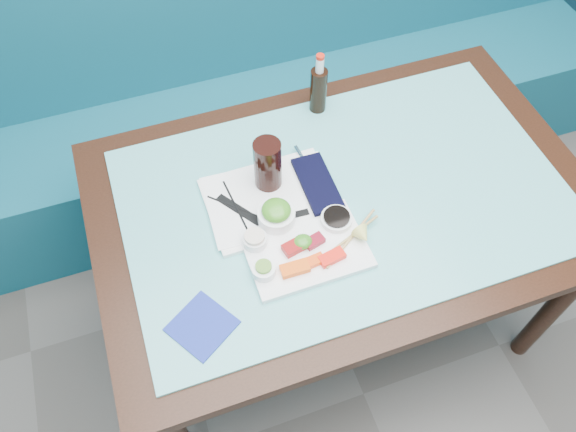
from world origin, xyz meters
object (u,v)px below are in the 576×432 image
object	(u,v)px
dining_table	(342,214)
serving_tray	(271,200)
seaweed_bowl	(276,216)
sashimi_plate	(306,249)
cola_glass	(268,164)
cola_bottle_body	(318,90)
booth_bench	(260,98)
blue_napkin	(202,326)

from	to	relation	value
dining_table	serving_tray	bearing A→B (deg)	166.31
serving_tray	seaweed_bowl	world-z (taller)	seaweed_bowl
sashimi_plate	cola_glass	size ratio (longest dim) A/B	1.97
serving_tray	cola_bottle_body	size ratio (longest dim) A/B	2.39
booth_bench	serving_tray	bearing A→B (deg)	-104.16
sashimi_plate	seaweed_bowl	bearing A→B (deg)	112.45
seaweed_bowl	dining_table	bearing A→B (deg)	7.19
dining_table	blue_napkin	distance (m)	0.54
seaweed_bowl	cola_bottle_body	xyz separation A→B (m)	(0.26, 0.37, 0.04)
cola_glass	booth_bench	bearing A→B (deg)	75.56
dining_table	seaweed_bowl	size ratio (longest dim) A/B	13.88
dining_table	blue_napkin	bearing A→B (deg)	-152.17
dining_table	serving_tray	distance (m)	0.23
dining_table	seaweed_bowl	distance (m)	0.25
serving_tray	seaweed_bowl	bearing A→B (deg)	-98.50
blue_napkin	booth_bench	bearing A→B (deg)	66.55
sashimi_plate	booth_bench	bearing A→B (deg)	79.91
dining_table	cola_bottle_body	xyz separation A→B (m)	(0.05, 0.34, 0.16)
booth_bench	sashimi_plate	size ratio (longest dim) A/B	9.73
cola_bottle_body	blue_napkin	size ratio (longest dim) A/B	1.11
booth_bench	seaweed_bowl	bearing A→B (deg)	-103.60
serving_tray	blue_napkin	world-z (taller)	serving_tray
dining_table	serving_tray	size ratio (longest dim) A/B	3.97
booth_bench	dining_table	bearing A→B (deg)	-90.00
booth_bench	seaweed_bowl	distance (m)	0.98
cola_glass	sashimi_plate	bearing A→B (deg)	-84.05
dining_table	cola_glass	bearing A→B (deg)	151.34
booth_bench	blue_napkin	distance (m)	1.25
cola_bottle_body	blue_napkin	bearing A→B (deg)	-131.33
seaweed_bowl	cola_bottle_body	distance (m)	0.45
seaweed_bowl	blue_napkin	xyz separation A→B (m)	(-0.26, -0.22, -0.03)
booth_bench	blue_napkin	xyz separation A→B (m)	(-0.47, -1.09, 0.39)
cola_bottle_body	blue_napkin	distance (m)	0.79
serving_tray	booth_bench	bearing A→B (deg)	74.93
dining_table	cola_glass	world-z (taller)	cola_glass
dining_table	cola_bottle_body	size ratio (longest dim) A/B	9.49
booth_bench	cola_bottle_body	distance (m)	0.68
sashimi_plate	cola_bottle_body	xyz separation A→B (m)	(0.21, 0.48, 0.07)
cola_bottle_body	cola_glass	bearing A→B (deg)	-134.84
booth_bench	serving_tray	xyz separation A→B (m)	(-0.20, -0.79, 0.39)
booth_bench	cola_glass	distance (m)	0.90
booth_bench	cola_glass	bearing A→B (deg)	-104.44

